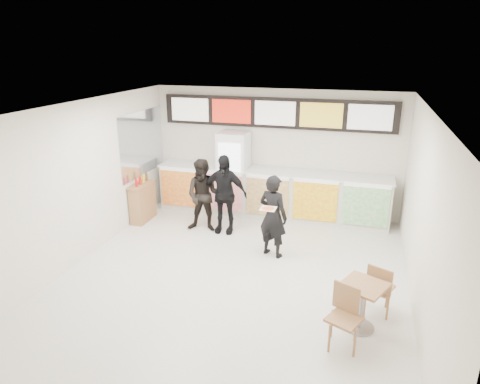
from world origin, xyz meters
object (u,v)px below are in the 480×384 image
at_px(customer_left, 204,196).
at_px(cafe_table, 362,298).
at_px(drinks_fridge, 234,173).
at_px(service_counter, 271,193).
at_px(customer_main, 273,216).
at_px(customer_mid, 224,194).
at_px(condiment_ledge, 143,202).

relative_size(customer_left, cafe_table, 1.08).
distance_m(drinks_fridge, customer_left, 1.32).
bearing_deg(service_counter, customer_left, -134.11).
distance_m(customer_main, customer_mid, 1.51).
distance_m(service_counter, customer_left, 1.77).
height_order(drinks_fridge, customer_main, drinks_fridge).
xyz_separation_m(service_counter, drinks_fridge, (-0.93, 0.02, 0.43)).
height_order(service_counter, customer_left, customer_left).
height_order(service_counter, customer_main, customer_main).
bearing_deg(condiment_ledge, customer_main, -14.89).
relative_size(customer_main, customer_mid, 0.94).
relative_size(customer_mid, cafe_table, 1.16).
height_order(drinks_fridge, customer_mid, drinks_fridge).
bearing_deg(customer_main, condiment_ledge, 5.43).
xyz_separation_m(service_counter, condiment_ledge, (-2.82, -1.13, -0.11)).
distance_m(service_counter, customer_mid, 1.46).
height_order(drinks_fridge, condiment_ledge, drinks_fridge).
bearing_deg(customer_mid, drinks_fridge, 94.06).
bearing_deg(drinks_fridge, customer_main, -54.88).
bearing_deg(cafe_table, customer_mid, 162.25).
relative_size(drinks_fridge, cafe_table, 1.32).
distance_m(service_counter, customer_main, 2.08).
distance_m(customer_mid, condiment_ledge, 2.08).
height_order(customer_mid, condiment_ledge, customer_mid).
xyz_separation_m(customer_main, condiment_ledge, (-3.31, 0.88, -0.36)).
relative_size(customer_main, cafe_table, 1.09).
xyz_separation_m(service_counter, customer_left, (-1.22, -1.26, 0.25)).
bearing_deg(customer_main, drinks_fridge, -34.56).
relative_size(service_counter, condiment_ledge, 5.16).
xyz_separation_m(service_counter, customer_mid, (-0.78, -1.19, 0.31)).
relative_size(customer_mid, condiment_ledge, 1.63).
bearing_deg(cafe_table, condiment_ledge, 175.48).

